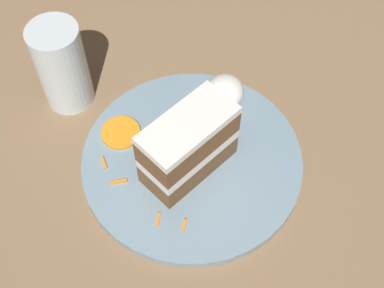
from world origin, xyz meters
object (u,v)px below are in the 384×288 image
Objects in this scene: orange_garnish at (121,133)px; plate at (192,161)px; cake_slice at (188,145)px; cream_dollop at (225,92)px; drinking_glass at (63,70)px.

plate is at bearing 85.16° from orange_garnish.
cake_slice is at bearing -4.70° from plate.
cake_slice is at bearing -7.85° from cream_dollop.
cake_slice reaches higher than cream_dollop.
plate is 0.06m from cake_slice.
orange_garnish is at bearing 63.91° from drinking_glass.
cake_slice is 0.12m from cream_dollop.
cream_dollop is (-0.11, 0.02, 0.03)m from plate.
drinking_glass is at bearing -77.62° from cream_dollop.
drinking_glass is (-0.06, -0.21, 0.05)m from plate.
drinking_glass reaches higher than cream_dollop.
drinking_glass reaches higher than plate.
drinking_glass reaches higher than cake_slice.
orange_garnish is (-0.02, -0.10, -0.05)m from cake_slice.
drinking_glass is at bearing -105.73° from plate.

